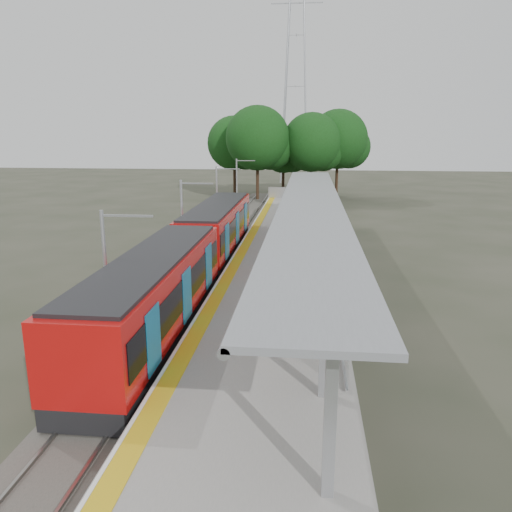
{
  "coord_description": "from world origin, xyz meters",
  "views": [
    {
      "loc": [
        1.45,
        -10.92,
        8.3
      ],
      "look_at": [
        -1.03,
        12.82,
        2.3
      ],
      "focal_mm": 35.0,
      "sensor_mm": 36.0,
      "label": 1
    }
  ],
  "objects": [
    {
      "name": "ground",
      "position": [
        0.0,
        0.0,
        0.0
      ],
      "size": [
        200.0,
        200.0,
        0.0
      ],
      "primitive_type": "plane",
      "color": "#474438",
      "rests_on": "ground"
    },
    {
      "name": "trackbed",
      "position": [
        -4.5,
        20.0,
        0.12
      ],
      "size": [
        3.0,
        70.0,
        0.24
      ],
      "primitive_type": "cube",
      "color": "#59544C",
      "rests_on": "ground"
    },
    {
      "name": "platform",
      "position": [
        0.0,
        20.0,
        0.5
      ],
      "size": [
        6.0,
        50.0,
        1.0
      ],
      "primitive_type": "cube",
      "color": "gray",
      "rests_on": "ground"
    },
    {
      "name": "tactile_strip",
      "position": [
        -2.55,
        20.0,
        1.01
      ],
      "size": [
        0.6,
        50.0,
        0.02
      ],
      "primitive_type": "cube",
      "color": "gold",
      "rests_on": "platform"
    },
    {
      "name": "end_fence",
      "position": [
        0.0,
        44.95,
        1.6
      ],
      "size": [
        6.0,
        0.1,
        1.2
      ],
      "primitive_type": "cube",
      "color": "#9EA0A5",
      "rests_on": "platform"
    },
    {
      "name": "train",
      "position": [
        -4.5,
        14.18,
        2.05
      ],
      "size": [
        2.74,
        27.6,
        3.62
      ],
      "color": "black",
      "rests_on": "ground"
    },
    {
      "name": "canopy",
      "position": [
        1.61,
        16.19,
        4.2
      ],
      "size": [
        3.27,
        38.0,
        3.66
      ],
      "color": "#9EA0A5",
      "rests_on": "platform"
    },
    {
      "name": "pylon",
      "position": [
        -1.0,
        73.0,
        19.0
      ],
      "size": [
        8.0,
        4.0,
        38.0
      ],
      "primitive_type": null,
      "color": "#9EA0A5",
      "rests_on": "ground"
    },
    {
      "name": "tree_cluster",
      "position": [
        -1.42,
        52.37,
        7.0
      ],
      "size": [
        20.29,
        13.48,
        11.27
      ],
      "color": "#382316",
      "rests_on": "ground"
    },
    {
      "name": "catenary_masts",
      "position": [
        -6.22,
        19.0,
        2.91
      ],
      "size": [
        2.08,
        48.16,
        5.4
      ],
      "color": "#9EA0A5",
      "rests_on": "ground"
    },
    {
      "name": "bench_near",
      "position": [
        2.38,
        6.85,
        1.6
      ],
      "size": [
        1.17,
        1.72,
        1.14
      ],
      "rotation": [
        0.0,
        0.0,
        -0.43
      ],
      "color": "#0F204B",
      "rests_on": "platform"
    },
    {
      "name": "bench_mid",
      "position": [
        1.55,
        22.44,
        1.56
      ],
      "size": [
        0.5,
        1.56,
        1.06
      ],
      "rotation": [
        0.0,
        0.0,
        -0.02
      ],
      "color": "#0F204B",
      "rests_on": "platform"
    },
    {
      "name": "bench_far",
      "position": [
        1.73,
        27.41,
        1.6
      ],
      "size": [
        0.94,
        1.74,
        1.14
      ],
      "rotation": [
        0.0,
        0.0,
        0.27
      ],
      "color": "#0F204B",
      "rests_on": "platform"
    },
    {
      "name": "info_pillar_near",
      "position": [
        1.64,
        7.26,
        1.74
      ],
      "size": [
        0.38,
        0.38,
        1.71
      ],
      "rotation": [
        0.0,
        0.0,
        0.3
      ],
      "color": "beige",
      "rests_on": "platform"
    },
    {
      "name": "info_pillar_far",
      "position": [
        1.43,
        25.76,
        1.69
      ],
      "size": [
        0.36,
        0.36,
        1.6
      ],
      "rotation": [
        0.0,
        0.0,
        -0.23
      ],
      "color": "beige",
      "rests_on": "platform"
    },
    {
      "name": "litter_bin",
      "position": [
        1.96,
        13.8,
        1.44
      ],
      "size": [
        0.55,
        0.55,
        0.88
      ],
      "primitive_type": "cylinder",
      "rotation": [
        0.0,
        0.0,
        -0.35
      ],
      "color": "#9EA0A5",
      "rests_on": "platform"
    }
  ]
}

